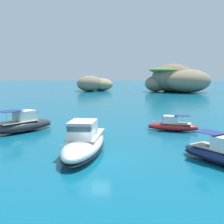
{
  "coord_description": "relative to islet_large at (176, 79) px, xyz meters",
  "views": [
    {
      "loc": [
        1.15,
        -23.86,
        7.36
      ],
      "look_at": [
        1.57,
        13.7,
        2.1
      ],
      "focal_mm": 47.48,
      "sensor_mm": 36.0,
      "label": 1
    }
  ],
  "objects": [
    {
      "name": "ground_plane",
      "position": [
        -24.79,
        -79.95,
        -4.32
      ],
      "size": [
        400.0,
        400.0,
        0.0
      ],
      "primitive_type": "plane",
      "color": "#0C5B7A"
    },
    {
      "name": "motorboat_navy",
      "position": [
        -14.6,
        -81.12,
        -3.56
      ],
      "size": [
        6.08,
        7.55,
        2.37
      ],
      "color": "navy",
      "rests_on": "ground"
    },
    {
      "name": "motorboat_charcoal",
      "position": [
        -34.14,
        -68.43,
        -3.46
      ],
      "size": [
        7.67,
        8.19,
        2.71
      ],
      "color": "#2D2D33",
      "rests_on": "ground"
    },
    {
      "name": "islet_small",
      "position": [
        -29.32,
        4.25,
        -1.78
      ],
      "size": [
        15.29,
        15.4,
        5.58
      ],
      "color": "#84755B",
      "rests_on": "ground"
    },
    {
      "name": "motorboat_white",
      "position": [
        -25.84,
        -78.23,
        -3.29
      ],
      "size": [
        4.51,
        10.78,
        3.08
      ],
      "color": "white",
      "rests_on": "ground"
    },
    {
      "name": "islet_large",
      "position": [
        0.0,
        0.0,
        0.0
      ],
      "size": [
        25.58,
        23.62,
        9.79
      ],
      "color": "#84755B",
      "rests_on": "ground"
    },
    {
      "name": "motorboat_red",
      "position": [
        -15.75,
        -68.06,
        -3.69
      ],
      "size": [
        6.57,
        3.55,
        1.98
      ],
      "color": "red",
      "rests_on": "ground"
    }
  ]
}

